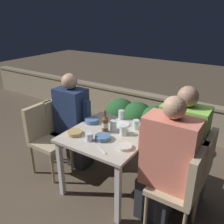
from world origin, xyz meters
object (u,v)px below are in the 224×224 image
object	(u,v)px
chair_left_far	(63,124)
chair_right_far	(196,165)
person_coral_top	(165,164)
beer_bottle	(105,124)
potted_plant	(68,111)
person_navy_jumper	(74,121)
chair_right_near	(185,183)
person_green_blouse	(178,149)
chair_left_near	(45,132)

from	to	relation	value
chair_left_far	chair_right_far	world-z (taller)	same
person_coral_top	chair_right_far	xyz separation A→B (m)	(0.21, 0.31, -0.12)
chair_left_far	person_coral_top	world-z (taller)	person_coral_top
chair_left_far	beer_bottle	world-z (taller)	beer_bottle
chair_left_far	potted_plant	distance (m)	0.68
chair_right_far	beer_bottle	bearing A→B (deg)	-168.99
person_navy_jumper	potted_plant	xyz separation A→B (m)	(-0.61, 0.53, -0.19)
beer_bottle	chair_right_near	bearing A→B (deg)	-7.98
person_coral_top	person_navy_jumper	bearing A→B (deg)	167.89
person_green_blouse	beer_bottle	world-z (taller)	person_green_blouse
chair_right_far	beer_bottle	size ratio (longest dim) A/B	3.50
beer_bottle	person_green_blouse	bearing A→B (deg)	13.75
person_coral_top	beer_bottle	size ratio (longest dim) A/B	5.18
chair_left_near	chair_right_far	world-z (taller)	same
chair_left_far	beer_bottle	xyz separation A→B (m)	(0.78, -0.15, 0.27)
person_navy_jumper	beer_bottle	bearing A→B (deg)	-14.66
person_coral_top	potted_plant	distance (m)	2.11
person_coral_top	person_green_blouse	distance (m)	0.31
person_navy_jumper	potted_plant	world-z (taller)	person_navy_jumper
beer_bottle	potted_plant	distance (m)	1.43
person_navy_jumper	person_green_blouse	bearing A→B (deg)	1.27
person_coral_top	chair_right_near	bearing A→B (deg)	0.00
potted_plant	person_coral_top	bearing A→B (deg)	-22.93
person_green_blouse	chair_right_near	bearing A→B (deg)	-60.30
chair_right_near	chair_right_far	distance (m)	0.31
person_coral_top	potted_plant	size ratio (longest dim) A/B	1.83
chair_left_far	person_coral_top	xyz separation A→B (m)	(1.51, -0.28, 0.12)
person_navy_jumper	person_green_blouse	world-z (taller)	person_green_blouse
beer_bottle	chair_left_near	bearing A→B (deg)	-170.17
person_coral_top	beer_bottle	world-z (taller)	person_coral_top
person_green_blouse	potted_plant	xyz separation A→B (m)	(-1.94, 0.50, -0.22)
chair_right_far	person_green_blouse	xyz separation A→B (m)	(-0.19, 0.00, 0.12)
person_coral_top	potted_plant	xyz separation A→B (m)	(-1.93, 0.82, -0.21)
chair_left_far	chair_right_far	distance (m)	1.72
person_navy_jumper	beer_bottle	world-z (taller)	person_navy_jumper
chair_right_near	beer_bottle	distance (m)	0.97
chair_right_near	potted_plant	bearing A→B (deg)	158.96
chair_right_far	potted_plant	xyz separation A→B (m)	(-2.14, 0.50, -0.10)
person_navy_jumper	chair_right_near	world-z (taller)	person_navy_jumper
person_navy_jumper	person_green_blouse	xyz separation A→B (m)	(1.33, 0.03, 0.03)
person_navy_jumper	chair_right_far	size ratio (longest dim) A/B	1.41
potted_plant	chair_right_far	bearing A→B (deg)	-13.26
chair_right_near	person_green_blouse	bearing A→B (deg)	119.70
chair_left_far	potted_plant	xyz separation A→B (m)	(-0.41, 0.53, -0.10)
chair_right_near	chair_right_far	bearing A→B (deg)	87.40
chair_right_near	person_green_blouse	xyz separation A→B (m)	(-0.18, 0.31, 0.12)
person_navy_jumper	person_coral_top	bearing A→B (deg)	-12.11
chair_left_near	person_green_blouse	size ratio (longest dim) A/B	0.67
chair_right_far	person_navy_jumper	bearing A→B (deg)	-178.89
person_navy_jumper	person_coral_top	size ratio (longest dim) A/B	0.95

